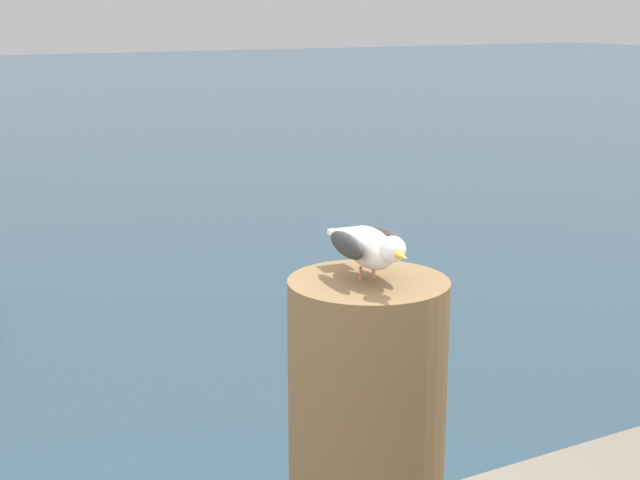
% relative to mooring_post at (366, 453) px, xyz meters
% --- Properties ---
extents(mooring_post, '(0.41, 0.41, 0.95)m').
position_rel_mooring_post_xyz_m(mooring_post, '(0.00, 0.00, 0.00)').
color(mooring_post, brown).
rests_on(mooring_post, harbor_quay).
extents(seagull, '(0.17, 0.39, 0.14)m').
position_rel_mooring_post_xyz_m(seagull, '(-0.00, -0.01, 0.56)').
color(seagull, tan).
rests_on(seagull, mooring_post).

